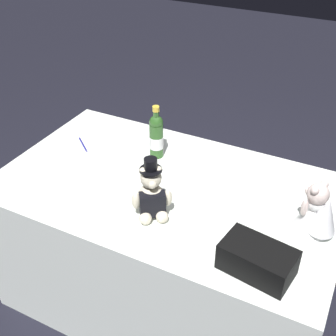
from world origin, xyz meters
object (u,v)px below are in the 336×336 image
object	(u,v)px
teddy_bear_bride	(317,212)
signing_pen	(83,145)
teddy_bear_groom	(152,196)
gift_case_black	(257,260)
champagne_bottle	(156,136)

from	to	relation	value
teddy_bear_bride	signing_pen	world-z (taller)	teddy_bear_bride
signing_pen	teddy_bear_groom	bearing A→B (deg)	151.49
signing_pen	gift_case_black	world-z (taller)	gift_case_black
champagne_bottle	signing_pen	bearing A→B (deg)	13.03
teddy_bear_groom	signing_pen	size ratio (longest dim) A/B	2.19
teddy_bear_bride	teddy_bear_groom	bearing A→B (deg)	17.69
teddy_bear_groom	teddy_bear_bride	size ratio (longest dim) A/B	1.19
teddy_bear_groom	champagne_bottle	xyz separation A→B (m)	(0.20, -0.42, 0.02)
gift_case_black	signing_pen	bearing A→B (deg)	-21.57
teddy_bear_groom	champagne_bottle	world-z (taller)	champagne_bottle
champagne_bottle	gift_case_black	size ratio (longest dim) A/B	0.99
teddy_bear_groom	signing_pen	bearing A→B (deg)	-28.51
teddy_bear_groom	signing_pen	distance (m)	0.69
signing_pen	champagne_bottle	bearing A→B (deg)	-166.97
champagne_bottle	gift_case_black	xyz separation A→B (m)	(-0.70, 0.53, -0.06)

